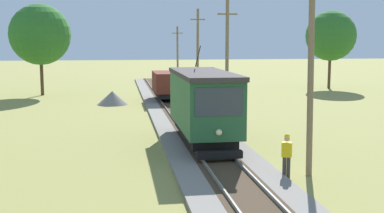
{
  "coord_description": "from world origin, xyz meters",
  "views": [
    {
      "loc": [
        -4.2,
        -6.56,
        5.37
      ],
      "look_at": [
        -0.39,
        18.58,
        1.88
      ],
      "focal_mm": 44.95,
      "sensor_mm": 36.0,
      "label": 1
    }
  ],
  "objects_px": {
    "utility_pole_distant": "(178,54)",
    "tree_right_near": "(40,35)",
    "red_tram": "(203,103)",
    "track_worker": "(287,154)",
    "utility_pole_mid": "(227,58)",
    "utility_pole_far": "(198,52)",
    "freight_car": "(168,84)",
    "gravel_pile": "(112,98)",
    "utility_pole_near_tram": "(311,71)",
    "tree_right_far": "(331,36)"
  },
  "relations": [
    {
      "from": "utility_pole_distant",
      "to": "tree_right_near",
      "type": "distance_m",
      "value": 19.64
    },
    {
      "from": "red_tram",
      "to": "track_worker",
      "type": "height_order",
      "value": "red_tram"
    },
    {
      "from": "utility_pole_mid",
      "to": "track_worker",
      "type": "xyz_separation_m",
      "value": [
        -1.03,
        -15.24,
        -3.2
      ]
    },
    {
      "from": "red_tram",
      "to": "utility_pole_far",
      "type": "distance_m",
      "value": 21.89
    },
    {
      "from": "track_worker",
      "to": "utility_pole_mid",
      "type": "bearing_deg",
      "value": -155.36
    },
    {
      "from": "freight_car",
      "to": "gravel_pile",
      "type": "height_order",
      "value": "freight_car"
    },
    {
      "from": "utility_pole_near_tram",
      "to": "freight_car",
      "type": "bearing_deg",
      "value": 97.64
    },
    {
      "from": "freight_car",
      "to": "utility_pole_near_tram",
      "type": "height_order",
      "value": "utility_pole_near_tram"
    },
    {
      "from": "utility_pole_mid",
      "to": "freight_car",
      "type": "bearing_deg",
      "value": 109.19
    },
    {
      "from": "red_tram",
      "to": "utility_pole_distant",
      "type": "bearing_deg",
      "value": 85.06
    },
    {
      "from": "utility_pole_far",
      "to": "utility_pole_distant",
      "type": "xyz_separation_m",
      "value": [
        0.0,
        16.0,
        -0.59
      ]
    },
    {
      "from": "utility_pole_near_tram",
      "to": "track_worker",
      "type": "xyz_separation_m",
      "value": [
        -1.03,
        -0.36,
        -3.21
      ]
    },
    {
      "from": "freight_car",
      "to": "track_worker",
      "type": "height_order",
      "value": "freight_car"
    },
    {
      "from": "utility_pole_near_tram",
      "to": "tree_right_far",
      "type": "relative_size",
      "value": 0.94
    },
    {
      "from": "utility_pole_near_tram",
      "to": "utility_pole_mid",
      "type": "xyz_separation_m",
      "value": [
        -0.0,
        14.88,
        -0.02
      ]
    },
    {
      "from": "utility_pole_distant",
      "to": "gravel_pile",
      "type": "height_order",
      "value": "utility_pole_distant"
    },
    {
      "from": "utility_pole_near_tram",
      "to": "track_worker",
      "type": "distance_m",
      "value": 3.39
    },
    {
      "from": "track_worker",
      "to": "tree_right_near",
      "type": "height_order",
      "value": "tree_right_near"
    },
    {
      "from": "gravel_pile",
      "to": "tree_right_far",
      "type": "height_order",
      "value": "tree_right_far"
    },
    {
      "from": "red_tram",
      "to": "tree_right_near",
      "type": "distance_m",
      "value": 27.99
    },
    {
      "from": "utility_pole_mid",
      "to": "tree_right_near",
      "type": "xyz_separation_m",
      "value": [
        -15.03,
        16.24,
        1.78
      ]
    },
    {
      "from": "tree_right_near",
      "to": "gravel_pile",
      "type": "bearing_deg",
      "value": -49.73
    },
    {
      "from": "utility_pole_mid",
      "to": "track_worker",
      "type": "relative_size",
      "value": 4.58
    },
    {
      "from": "freight_car",
      "to": "utility_pole_mid",
      "type": "xyz_separation_m",
      "value": [
        3.25,
        -9.33,
        2.62
      ]
    },
    {
      "from": "utility_pole_near_tram",
      "to": "utility_pole_far",
      "type": "bearing_deg",
      "value": 90.0
    },
    {
      "from": "utility_pole_near_tram",
      "to": "utility_pole_distant",
      "type": "height_order",
      "value": "utility_pole_near_tram"
    },
    {
      "from": "utility_pole_far",
      "to": "freight_car",
      "type": "bearing_deg",
      "value": -134.04
    },
    {
      "from": "tree_right_far",
      "to": "track_worker",
      "type": "bearing_deg",
      "value": -116.83
    },
    {
      "from": "gravel_pile",
      "to": "red_tram",
      "type": "bearing_deg",
      "value": -74.04
    },
    {
      "from": "red_tram",
      "to": "freight_car",
      "type": "relative_size",
      "value": 1.64
    },
    {
      "from": "red_tram",
      "to": "freight_car",
      "type": "height_order",
      "value": "red_tram"
    },
    {
      "from": "track_worker",
      "to": "tree_right_near",
      "type": "bearing_deg",
      "value": -127.52
    },
    {
      "from": "gravel_pile",
      "to": "track_worker",
      "type": "xyz_separation_m",
      "value": [
        7.05,
        -23.27,
        0.41
      ]
    },
    {
      "from": "freight_car",
      "to": "utility_pole_distant",
      "type": "distance_m",
      "value": 19.74
    },
    {
      "from": "utility_pole_far",
      "to": "gravel_pile",
      "type": "bearing_deg",
      "value": -150.0
    },
    {
      "from": "utility_pole_distant",
      "to": "red_tram",
      "type": "bearing_deg",
      "value": -94.94
    },
    {
      "from": "utility_pole_distant",
      "to": "tree_right_far",
      "type": "height_order",
      "value": "tree_right_far"
    },
    {
      "from": "utility_pole_mid",
      "to": "utility_pole_near_tram",
      "type": "bearing_deg",
      "value": -90.0
    },
    {
      "from": "red_tram",
      "to": "tree_right_far",
      "type": "distance_m",
      "value": 33.98
    },
    {
      "from": "red_tram",
      "to": "tree_right_far",
      "type": "relative_size",
      "value": 0.98
    },
    {
      "from": "utility_pole_mid",
      "to": "utility_pole_distant",
      "type": "bearing_deg",
      "value": 90.0
    },
    {
      "from": "utility_pole_near_tram",
      "to": "tree_right_near",
      "type": "xyz_separation_m",
      "value": [
        -15.03,
        31.12,
        1.76
      ]
    },
    {
      "from": "utility_pole_far",
      "to": "track_worker",
      "type": "relative_size",
      "value": 4.69
    },
    {
      "from": "gravel_pile",
      "to": "tree_right_far",
      "type": "distance_m",
      "value": 27.06
    },
    {
      "from": "utility_pole_mid",
      "to": "gravel_pile",
      "type": "bearing_deg",
      "value": 135.15
    },
    {
      "from": "freight_car",
      "to": "utility_pole_mid",
      "type": "bearing_deg",
      "value": -70.81
    },
    {
      "from": "track_worker",
      "to": "red_tram",
      "type": "bearing_deg",
      "value": -132.35
    },
    {
      "from": "track_worker",
      "to": "tree_right_far",
      "type": "distance_m",
      "value": 38.44
    },
    {
      "from": "utility_pole_far",
      "to": "tree_right_far",
      "type": "bearing_deg",
      "value": 20.63
    },
    {
      "from": "freight_car",
      "to": "gravel_pile",
      "type": "bearing_deg",
      "value": -164.9
    }
  ]
}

